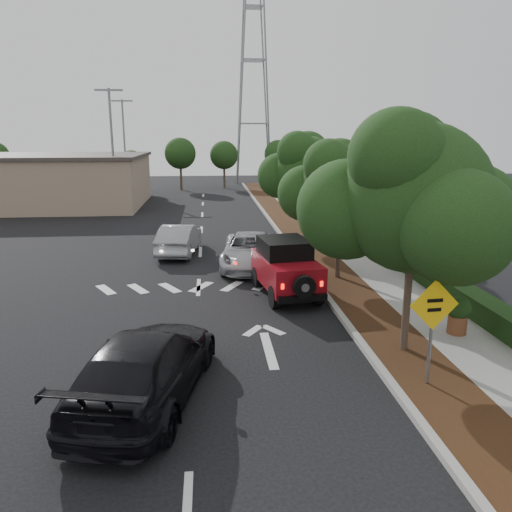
{
  "coord_description": "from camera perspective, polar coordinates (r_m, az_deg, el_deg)",
  "views": [
    {
      "loc": [
        0.44,
        -12.53,
        5.72
      ],
      "look_at": [
        1.94,
        3.0,
        1.92
      ],
      "focal_mm": 35.0,
      "sensor_mm": 36.0,
      "label": 1
    }
  ],
  "objects": [
    {
      "name": "light_pole_a",
      "position": [
        39.57,
        -15.62,
        4.88
      ],
      "size": [
        2.0,
        0.22,
        9.0
      ],
      "primitive_type": null,
      "color": "slate",
      "rests_on": "ground"
    },
    {
      "name": "street_tree_near",
      "position": [
        14.29,
        16.46,
        -10.52
      ],
      "size": [
        3.8,
        3.8,
        5.92
      ],
      "primitive_type": null,
      "color": "black",
      "rests_on": "ground"
    },
    {
      "name": "ground",
      "position": [
        13.78,
        -6.97,
        -10.95
      ],
      "size": [
        120.0,
        120.0,
        0.0
      ],
      "primitive_type": "plane",
      "color": "black",
      "rests_on": "ground"
    },
    {
      "name": "curb",
      "position": [
        25.51,
        4.0,
        0.87
      ],
      "size": [
        0.2,
        70.0,
        0.15
      ],
      "primitive_type": "cube",
      "color": "#9E9B93",
      "rests_on": "ground"
    },
    {
      "name": "hedge",
      "position": [
        26.49,
        13.23,
        1.74
      ],
      "size": [
        0.8,
        70.0,
        0.8
      ],
      "primitive_type": "cube",
      "color": "black",
      "rests_on": "ground"
    },
    {
      "name": "parked_suv",
      "position": [
        40.62,
        -19.18,
        6.01
      ],
      "size": [
        4.97,
        2.33,
        1.65
      ],
      "primitive_type": "imported",
      "rotation": [
        0.0,
        0.0,
        1.65
      ],
      "color": "#B7BBBF",
      "rests_on": "ground"
    },
    {
      "name": "terracotta_planter",
      "position": [
        15.53,
        22.12,
        -5.85
      ],
      "size": [
        0.68,
        0.68,
        1.18
      ],
      "rotation": [
        0.0,
        0.0,
        -0.07
      ],
      "color": "brown",
      "rests_on": "ground"
    },
    {
      "name": "silver_suv_ahead",
      "position": [
        22.04,
        -0.66,
        0.6
      ],
      "size": [
        3.02,
        5.49,
        1.46
      ],
      "primitive_type": "imported",
      "rotation": [
        0.0,
        0.0,
        -0.12
      ],
      "color": "#A9ACB1",
      "rests_on": "ground"
    },
    {
      "name": "planting_strip",
      "position": [
        25.7,
        6.2,
        0.88
      ],
      "size": [
        1.8,
        70.0,
        0.12
      ],
      "primitive_type": "cube",
      "color": "black",
      "rests_on": "ground"
    },
    {
      "name": "street_tree_mid",
      "position": [
        20.53,
        9.28,
        -2.68
      ],
      "size": [
        3.2,
        3.2,
        5.32
      ],
      "primitive_type": null,
      "color": "black",
      "rests_on": "ground"
    },
    {
      "name": "commercial_building",
      "position": [
        45.75,
        -26.82,
        7.58
      ],
      "size": [
        22.0,
        12.0,
        4.0
      ],
      "primitive_type": "cube",
      "color": "gray",
      "rests_on": "ground"
    },
    {
      "name": "sidewalk",
      "position": [
        26.15,
        10.28,
        0.96
      ],
      "size": [
        2.0,
        70.0,
        0.12
      ],
      "primitive_type": "cube",
      "color": "gray",
      "rests_on": "ground"
    },
    {
      "name": "street_tree_far",
      "position": [
        26.67,
        5.77,
        1.23
      ],
      "size": [
        3.4,
        3.4,
        5.62
      ],
      "primitive_type": null,
      "color": "black",
      "rests_on": "ground"
    },
    {
      "name": "transmission_tower",
      "position": [
        61.05,
        -0.28,
        8.32
      ],
      "size": [
        7.0,
        4.0,
        28.0
      ],
      "primitive_type": null,
      "color": "slate",
      "rests_on": "ground"
    },
    {
      "name": "light_pole_b",
      "position": [
        51.47,
        -14.47,
        6.88
      ],
      "size": [
        2.0,
        0.22,
        9.0
      ],
      "primitive_type": null,
      "color": "slate",
      "rests_on": "ground"
    },
    {
      "name": "black_suv_oncoming",
      "position": [
        11.44,
        -12.47,
        -12.18
      ],
      "size": [
        3.37,
        5.83,
        1.59
      ],
      "primitive_type": "imported",
      "rotation": [
        0.0,
        0.0,
        2.92
      ],
      "color": "black",
      "rests_on": "ground"
    },
    {
      "name": "red_jeep",
      "position": [
        18.24,
        3.29,
        -1.2
      ],
      "size": [
        2.25,
        4.15,
        2.05
      ],
      "rotation": [
        0.0,
        0.0,
        0.14
      ],
      "color": "black",
      "rests_on": "ground"
    },
    {
      "name": "silver_sedan_oncoming",
      "position": [
        24.81,
        -8.74,
        1.94
      ],
      "size": [
        2.16,
        4.63,
        1.47
      ],
      "primitive_type": "imported",
      "rotation": [
        0.0,
        0.0,
        3.0
      ],
      "color": "#96989D",
      "rests_on": "ground"
    },
    {
      "name": "speed_hump_sign",
      "position": [
        11.94,
        19.56,
        -6.68
      ],
      "size": [
        1.17,
        0.13,
        2.5
      ],
      "rotation": [
        0.0,
        0.0,
        0.08
      ],
      "color": "slate",
      "rests_on": "ground"
    }
  ]
}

